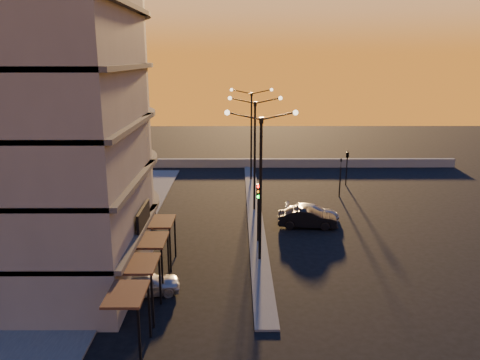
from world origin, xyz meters
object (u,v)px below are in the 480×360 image
streetlamp_mid (255,145)px  car_hatchback (143,283)px  car_sedan (307,218)px  car_wagon (312,212)px  traffic_light_main (258,203)px

streetlamp_mid → car_hatchback: size_ratio=2.41×
streetlamp_mid → car_sedan: (3.87, -4.00, -4.86)m
streetlamp_mid → car_hatchback: streetlamp_mid is taller
streetlamp_mid → car_wagon: bearing=-26.9°
car_sedan → car_hatchback: bearing=140.0°
traffic_light_main → car_hatchback: 9.99m
car_hatchback → car_wagon: car_hatchback is taller
car_hatchback → car_sedan: car_sedan is taller
streetlamp_mid → car_sedan: streetlamp_mid is taller
streetlamp_mid → traffic_light_main: (0.00, -7.13, -2.70)m
car_wagon → traffic_light_main: bearing=145.8°
streetlamp_mid → traffic_light_main: bearing=-90.0°
traffic_light_main → car_sedan: size_ratio=0.96×
car_wagon → streetlamp_mid: bearing=71.8°
streetlamp_mid → car_hatchback: 16.53m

